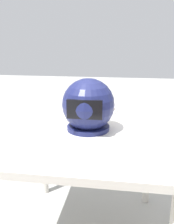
{
  "coord_description": "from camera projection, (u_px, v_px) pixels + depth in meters",
  "views": [
    {
      "loc": [
        -0.2,
        1.19,
        1.16
      ],
      "look_at": [
        -0.0,
        -0.1,
        0.79
      ],
      "focal_mm": 40.27,
      "sensor_mm": 36.0,
      "label": 1
    }
  ],
  "objects": [
    {
      "name": "motorcycle_helmet",
      "position": [
        88.0,
        106.0,
        1.12
      ],
      "size": [
        0.24,
        0.24,
        0.24
      ],
      "color": "#191E4C",
      "rests_on": "dining_table"
    },
    {
      "name": "pizza_plate",
      "position": [
        90.0,
        110.0,
        1.46
      ],
      "size": [
        0.31,
        0.31,
        0.01
      ],
      "primitive_type": "cylinder",
      "color": "white",
      "rests_on": "dining_table"
    },
    {
      "name": "pizza",
      "position": [
        90.0,
        107.0,
        1.45
      ],
      "size": [
        0.28,
        0.28,
        0.06
      ],
      "color": "tan",
      "rests_on": "pizza_plate"
    },
    {
      "name": "dining_table",
      "position": [
        83.0,
        138.0,
        1.3
      ],
      "size": [
        0.9,
        1.08,
        0.77
      ],
      "color": "beige",
      "rests_on": "ground"
    }
  ]
}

